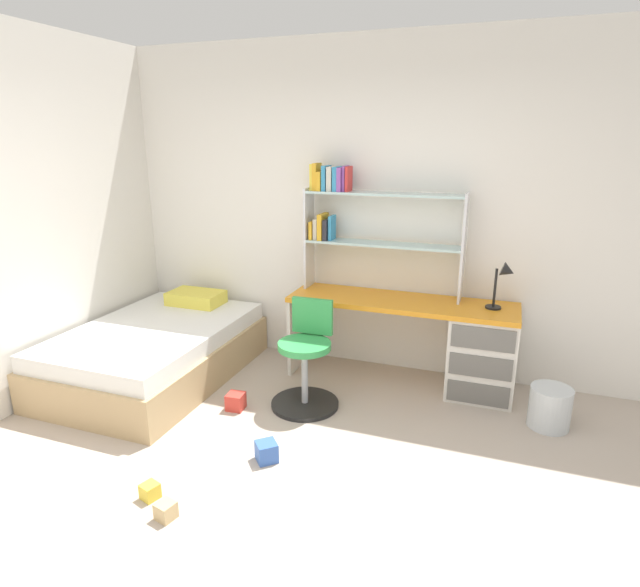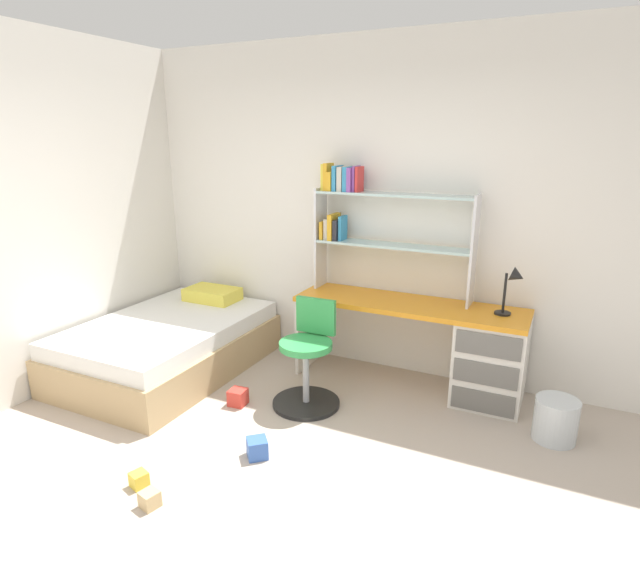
% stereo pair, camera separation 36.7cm
% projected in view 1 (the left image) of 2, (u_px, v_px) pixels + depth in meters
% --- Properties ---
extents(ground_plane, '(5.49, 5.52, 0.02)m').
position_uv_depth(ground_plane, '(257.00, 527.00, 2.78)').
color(ground_plane, '#B2A393').
extents(room_shell, '(5.49, 5.52, 2.78)m').
position_uv_depth(room_shell, '(179.00, 223.00, 3.78)').
color(room_shell, white).
rests_on(room_shell, ground_plane).
extents(desk, '(1.84, 0.53, 0.72)m').
position_uv_depth(desk, '(459.00, 344.00, 4.17)').
color(desk, orange).
rests_on(desk, ground_plane).
extents(bookshelf_hutch, '(1.32, 0.22, 1.07)m').
position_uv_depth(bookshelf_hutch, '(359.00, 215.00, 4.32)').
color(bookshelf_hutch, silver).
rests_on(bookshelf_hutch, desk).
extents(desk_lamp, '(0.20, 0.17, 0.38)m').
position_uv_depth(desk_lamp, '(504.00, 278.00, 3.91)').
color(desk_lamp, black).
rests_on(desk_lamp, desk).
extents(swivel_chair, '(0.52, 0.52, 0.81)m').
position_uv_depth(swivel_chair, '(306.00, 365.00, 3.96)').
color(swivel_chair, black).
rests_on(swivel_chair, ground_plane).
extents(bed_platform, '(1.22, 1.81, 0.58)m').
position_uv_depth(bed_platform, '(157.00, 351.00, 4.45)').
color(bed_platform, tan).
rests_on(bed_platform, ground_plane).
extents(waste_bin, '(0.29, 0.29, 0.30)m').
position_uv_depth(waste_bin, '(550.00, 407.00, 3.70)').
color(waste_bin, silver).
rests_on(waste_bin, ground_plane).
extents(toy_block_yellow_0, '(0.12, 0.12, 0.09)m').
position_uv_depth(toy_block_yellow_0, '(150.00, 491.00, 2.98)').
color(toy_block_yellow_0, gold).
rests_on(toy_block_yellow_0, ground_plane).
extents(toy_block_red_1, '(0.14, 0.14, 0.13)m').
position_uv_depth(toy_block_red_1, '(236.00, 401.00, 3.96)').
color(toy_block_red_1, red).
rests_on(toy_block_red_1, ground_plane).
extents(toy_block_natural_2, '(0.12, 0.12, 0.10)m').
position_uv_depth(toy_block_natural_2, '(166.00, 511.00, 2.82)').
color(toy_block_natural_2, tan).
rests_on(toy_block_natural_2, ground_plane).
extents(toy_block_blue_3, '(0.18, 0.18, 0.13)m').
position_uv_depth(toy_block_blue_3, '(267.00, 452.00, 3.32)').
color(toy_block_blue_3, '#3860B7').
rests_on(toy_block_blue_3, ground_plane).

